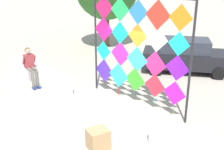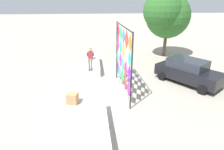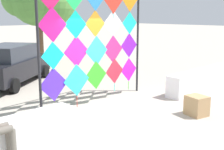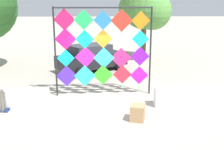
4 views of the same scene
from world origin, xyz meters
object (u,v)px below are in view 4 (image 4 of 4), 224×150
kite_display_rack (102,46)px  tree_far_right (145,7)px  cardboard_box_large (138,113)px  parked_car (91,58)px

kite_display_rack → tree_far_right: tree_far_right is taller
cardboard_box_large → tree_far_right: 10.68m
parked_car → tree_far_right: tree_far_right is taller
kite_display_rack → cardboard_box_large: (1.15, -2.68, -1.79)m
kite_display_rack → tree_far_right: bearing=69.5°
kite_display_rack → tree_far_right: 8.01m
tree_far_right → cardboard_box_large: bearing=-99.1°
parked_car → cardboard_box_large: bearing=-75.3°
cardboard_box_large → tree_far_right: (1.61, 10.08, 3.14)m
cardboard_box_large → kite_display_rack: bearing=113.2°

